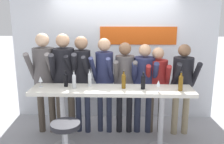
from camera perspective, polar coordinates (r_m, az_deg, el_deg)
back_wall at (r=5.23m, az=0.53°, el=3.37°), size 4.19×0.12×2.57m
tasting_table at (r=4.03m, az=-0.04°, el=-5.98°), size 2.59×0.53×1.03m
bar_stool at (r=3.66m, az=-10.46°, el=-14.79°), size 0.43×0.43×0.73m
person_far_left at (r=4.65m, az=-15.26°, el=-0.09°), size 0.46×0.58×1.86m
person_left at (r=4.55m, az=-10.89°, el=-0.26°), size 0.53×0.65×1.85m
person_center_left at (r=4.52m, az=-6.92°, el=-0.31°), size 0.45×0.58×1.81m
person_center at (r=4.49m, az=-1.79°, el=-0.58°), size 0.44×0.57×1.77m
person_center_right at (r=4.50m, az=2.92°, el=-1.34°), size 0.41×0.52×1.70m
person_right at (r=4.54m, az=7.33°, el=-1.73°), size 0.47×0.55×1.67m
person_far_right at (r=4.58m, az=10.25°, el=-2.14°), size 0.45×0.54×1.61m
person_rightmost at (r=4.61m, az=15.84°, el=-1.76°), size 0.45×0.55×1.68m
wine_bottle_0 at (r=4.12m, az=-10.53°, el=-1.62°), size 0.07×0.07×0.27m
wine_bottle_1 at (r=3.95m, az=2.68°, el=-1.92°), size 0.07×0.07×0.29m
wine_bottle_2 at (r=4.07m, az=-5.10°, el=-1.54°), size 0.06×0.06×0.28m
wine_bottle_3 at (r=3.99m, az=-8.66°, el=-1.92°), size 0.06×0.06×0.29m
wine_bottle_4 at (r=3.98m, az=15.44°, el=-2.23°), size 0.07×0.07×0.30m
wine_bottle_5 at (r=3.94m, az=7.13°, el=-2.12°), size 0.07×0.07×0.27m
wine_glass_0 at (r=4.19m, az=-16.04°, el=-1.64°), size 0.07×0.07×0.18m
wine_glass_1 at (r=3.86m, az=10.58°, el=-2.62°), size 0.07×0.07×0.18m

